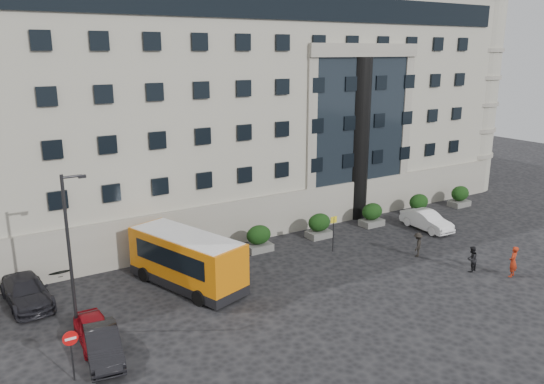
# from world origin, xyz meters

# --- Properties ---
(ground) EXTENTS (120.00, 120.00, 0.00)m
(ground) POSITION_xyz_m (0.00, 0.00, 0.00)
(ground) COLOR black
(ground) RESTS_ON ground
(civic_building) EXTENTS (44.00, 24.00, 18.00)m
(civic_building) POSITION_xyz_m (6.00, 22.00, 9.00)
(civic_building) COLOR #A4A091
(civic_building) RESTS_ON ground
(entrance_column) EXTENTS (1.80, 1.80, 13.00)m
(entrance_column) POSITION_xyz_m (12.00, 10.30, 6.50)
(entrance_column) COLOR black
(entrance_column) RESTS_ON ground
(hedge_a) EXTENTS (1.80, 1.26, 1.84)m
(hedge_a) POSITION_xyz_m (-4.00, 7.80, 0.93)
(hedge_a) COLOR #50514E
(hedge_a) RESTS_ON ground
(hedge_b) EXTENTS (1.80, 1.26, 1.84)m
(hedge_b) POSITION_xyz_m (1.20, 7.80, 0.93)
(hedge_b) COLOR #50514E
(hedge_b) RESTS_ON ground
(hedge_c) EXTENTS (1.80, 1.26, 1.84)m
(hedge_c) POSITION_xyz_m (6.40, 7.80, 0.93)
(hedge_c) COLOR #50514E
(hedge_c) RESTS_ON ground
(hedge_d) EXTENTS (1.80, 1.26, 1.84)m
(hedge_d) POSITION_xyz_m (11.60, 7.80, 0.93)
(hedge_d) COLOR #50514E
(hedge_d) RESTS_ON ground
(hedge_e) EXTENTS (1.80, 1.26, 1.84)m
(hedge_e) POSITION_xyz_m (16.80, 7.80, 0.93)
(hedge_e) COLOR #50514E
(hedge_e) RESTS_ON ground
(hedge_f) EXTENTS (1.80, 1.26, 1.84)m
(hedge_f) POSITION_xyz_m (22.00, 7.80, 0.93)
(hedge_f) COLOR #50514E
(hedge_f) RESTS_ON ground
(street_lamp) EXTENTS (1.16, 0.18, 8.00)m
(street_lamp) POSITION_xyz_m (-11.94, 3.00, 4.37)
(street_lamp) COLOR #262628
(street_lamp) RESTS_ON ground
(bus_stop_sign) EXTENTS (0.50, 0.08, 2.52)m
(bus_stop_sign) POSITION_xyz_m (5.50, 5.00, 1.73)
(bus_stop_sign) COLOR #262628
(bus_stop_sign) RESTS_ON ground
(no_entry_sign) EXTENTS (0.64, 0.16, 2.32)m
(no_entry_sign) POSITION_xyz_m (-13.00, -1.04, 1.65)
(no_entry_sign) COLOR #262628
(no_entry_sign) RESTS_ON ground
(minibus) EXTENTS (4.85, 8.05, 3.17)m
(minibus) POSITION_xyz_m (-5.24, 5.15, 1.75)
(minibus) COLOR #CD6A09
(minibus) RESTS_ON ground
(red_truck) EXTENTS (3.27, 6.05, 3.12)m
(red_truck) POSITION_xyz_m (-12.05, 18.44, 1.60)
(red_truck) COLOR maroon
(red_truck) RESTS_ON ground
(parked_car_a) EXTENTS (1.67, 3.87, 1.30)m
(parked_car_a) POSITION_xyz_m (-11.50, 1.49, 0.65)
(parked_car_a) COLOR maroon
(parked_car_a) RESTS_ON ground
(parked_car_b) EXTENTS (1.98, 4.29, 1.36)m
(parked_car_b) POSITION_xyz_m (-11.50, -0.00, 0.68)
(parked_car_b) COLOR black
(parked_car_b) RESTS_ON ground
(parked_car_c) EXTENTS (2.48, 5.26, 1.48)m
(parked_car_c) POSITION_xyz_m (-13.63, 7.65, 0.74)
(parked_car_c) COLOR black
(parked_car_c) RESTS_ON ground
(parked_car_d) EXTENTS (2.55, 5.45, 1.51)m
(parked_car_d) POSITION_xyz_m (-11.50, 12.36, 0.75)
(parked_car_d) COLOR black
(parked_car_d) RESTS_ON ground
(white_taxi) EXTENTS (1.74, 4.52, 1.47)m
(white_taxi) POSITION_xyz_m (14.57, 4.86, 0.73)
(white_taxi) COLOR white
(white_taxi) RESTS_ON ground
(pedestrian_a) EXTENTS (0.82, 0.67, 1.94)m
(pedestrian_a) POSITION_xyz_m (12.25, -4.14, 0.97)
(pedestrian_a) COLOR #A02610
(pedestrian_a) RESTS_ON ground
(pedestrian_b) EXTENTS (0.93, 0.80, 1.66)m
(pedestrian_b) POSITION_xyz_m (10.74, -2.30, 0.83)
(pedestrian_b) COLOR black
(pedestrian_b) RESTS_ON ground
(pedestrian_c) EXTENTS (1.24, 1.12, 1.67)m
(pedestrian_c) POSITION_xyz_m (9.78, 1.28, 0.83)
(pedestrian_c) COLOR black
(pedestrian_c) RESTS_ON ground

